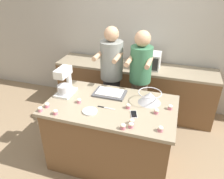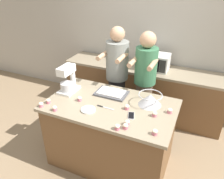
% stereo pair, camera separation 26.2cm
% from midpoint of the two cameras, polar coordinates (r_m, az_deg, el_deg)
% --- Properties ---
extents(ground_plane, '(16.00, 16.00, 0.00)m').
position_cam_midpoint_polar(ground_plane, '(3.26, -2.67, -17.74)').
color(ground_plane, '#937A5B').
extents(back_wall, '(10.00, 0.06, 2.70)m').
position_cam_midpoint_polar(back_wall, '(4.02, 5.44, 13.93)').
color(back_wall, '#B2ADA3').
rests_on(back_wall, ground_plane).
extents(island_counter, '(1.59, 0.93, 0.92)m').
position_cam_midpoint_polar(island_counter, '(2.95, -2.88, -11.49)').
color(island_counter, brown).
rests_on(island_counter, ground_plane).
extents(back_counter, '(2.80, 0.60, 0.90)m').
position_cam_midpoint_polar(back_counter, '(4.03, 3.76, 0.23)').
color(back_counter, brown).
rests_on(back_counter, ground_plane).
extents(person_left, '(0.35, 0.51, 1.70)m').
position_cam_midpoint_polar(person_left, '(3.36, -2.36, 2.69)').
color(person_left, '#232328').
rests_on(person_left, ground_plane).
extents(person_right, '(0.33, 0.50, 1.67)m').
position_cam_midpoint_polar(person_right, '(3.25, 4.95, 1.61)').
color(person_right, brown).
rests_on(person_right, ground_plane).
extents(stand_mixer, '(0.20, 0.30, 0.37)m').
position_cam_midpoint_polar(stand_mixer, '(2.91, -14.81, 1.65)').
color(stand_mixer, white).
rests_on(stand_mixer, island_counter).
extents(mixing_bowl, '(0.29, 0.29, 0.14)m').
position_cam_midpoint_polar(mixing_bowl, '(2.69, 7.07, -2.03)').
color(mixing_bowl, '#BCBCC1').
rests_on(mixing_bowl, island_counter).
extents(baking_tray, '(0.41, 0.28, 0.04)m').
position_cam_midpoint_polar(baking_tray, '(2.87, -3.20, -0.99)').
color(baking_tray, '#4C4C51').
rests_on(baking_tray, island_counter).
extents(microwave_oven, '(0.47, 0.33, 0.26)m').
position_cam_midpoint_polar(microwave_oven, '(3.75, 6.94, 7.60)').
color(microwave_oven, silver).
rests_on(microwave_oven, back_counter).
extents(cell_phone, '(0.11, 0.16, 0.01)m').
position_cam_midpoint_polar(cell_phone, '(2.48, 2.71, -6.59)').
color(cell_phone, silver).
rests_on(cell_phone, island_counter).
extents(small_plate, '(0.17, 0.17, 0.02)m').
position_cam_midpoint_polar(small_plate, '(2.56, -8.75, -5.70)').
color(small_plate, white).
rests_on(small_plate, island_counter).
extents(knife, '(0.22, 0.02, 0.01)m').
position_cam_midpoint_polar(knife, '(2.61, -4.65, -4.84)').
color(knife, '#BCBCC1').
rests_on(knife, island_counter).
extents(cupcake_0, '(0.06, 0.06, 0.06)m').
position_cam_midpoint_polar(cupcake_0, '(2.28, 1.67, -9.38)').
color(cupcake_0, '#D17084').
rests_on(cupcake_0, island_counter).
extents(cupcake_1, '(0.06, 0.06, 0.06)m').
position_cam_midpoint_polar(cupcake_1, '(2.75, -19.28, -3.90)').
color(cupcake_1, '#D17084').
rests_on(cupcake_1, island_counter).
extents(cupcake_2, '(0.06, 0.06, 0.06)m').
position_cam_midpoint_polar(cupcake_2, '(2.27, 9.29, -10.17)').
color(cupcake_2, '#D17084').
rests_on(cupcake_2, island_counter).
extents(cupcake_3, '(0.06, 0.06, 0.06)m').
position_cam_midpoint_polar(cupcake_3, '(2.52, 8.61, -5.70)').
color(cupcake_3, '#D17084').
rests_on(cupcake_3, island_counter).
extents(cupcake_4, '(0.06, 0.06, 0.06)m').
position_cam_midpoint_polar(cupcake_4, '(2.74, -11.38, -2.94)').
color(cupcake_4, '#D17084').
rests_on(cupcake_4, island_counter).
extents(cupcake_5, '(0.06, 0.06, 0.06)m').
position_cam_midpoint_polar(cupcake_5, '(2.33, 1.95, -8.41)').
color(cupcake_5, '#D17084').
rests_on(cupcake_5, island_counter).
extents(cupcake_6, '(0.06, 0.06, 0.06)m').
position_cam_midpoint_polar(cupcake_6, '(2.59, -17.45, -5.69)').
color(cupcake_6, '#D17084').
rests_on(cupcake_6, island_counter).
extents(cupcake_7, '(0.06, 0.06, 0.06)m').
position_cam_midpoint_polar(cupcake_7, '(2.58, 1.35, -4.43)').
color(cupcake_7, '#D17084').
rests_on(cupcake_7, island_counter).
extents(cupcake_8, '(0.06, 0.06, 0.06)m').
position_cam_midpoint_polar(cupcake_8, '(2.27, -0.47, -9.72)').
color(cupcake_8, '#D17084').
rests_on(cupcake_8, island_counter).
extents(cupcake_9, '(0.06, 0.06, 0.06)m').
position_cam_midpoint_polar(cupcake_9, '(2.70, -20.98, -4.86)').
color(cupcake_9, '#D17084').
rests_on(cupcake_9, island_counter).
extents(cupcake_10, '(0.06, 0.06, 0.06)m').
position_cam_midpoint_polar(cupcake_10, '(2.62, 12.22, -4.58)').
color(cupcake_10, '#D17084').
rests_on(cupcake_10, island_counter).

